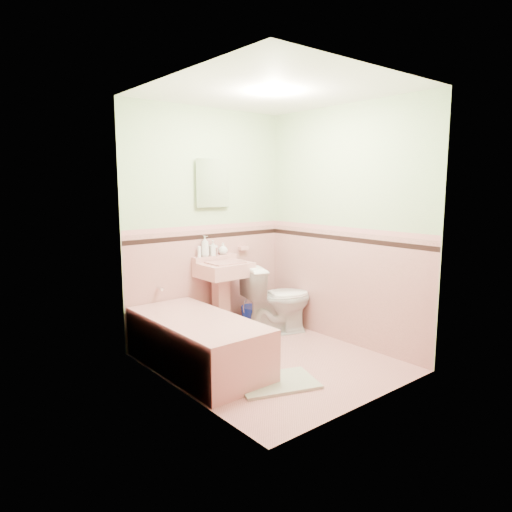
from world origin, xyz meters
TOP-DOWN VIEW (x-y plane):
  - floor at (0.00, 0.00)m, footprint 2.20×2.20m
  - ceiling at (0.00, 0.00)m, footprint 2.20×2.20m
  - wall_back at (0.00, 1.10)m, footprint 2.50×0.00m
  - wall_front at (0.00, -1.10)m, footprint 2.50×0.00m
  - wall_left at (-1.00, 0.00)m, footprint 0.00×2.50m
  - wall_right at (1.00, 0.00)m, footprint 0.00×2.50m
  - wainscot_back at (0.00, 1.09)m, footprint 2.00×0.00m
  - wainscot_front at (0.00, -1.09)m, footprint 2.00×0.00m
  - wainscot_left at (-0.99, 0.00)m, footprint 0.00×2.20m
  - wainscot_right at (0.99, 0.00)m, footprint 0.00×2.20m
  - accent_back at (0.00, 1.08)m, footprint 2.00×0.00m
  - accent_front at (0.00, -1.08)m, footprint 2.00×0.00m
  - accent_left at (-0.98, 0.00)m, footprint 0.00×2.20m
  - accent_right at (0.98, 0.00)m, footprint 0.00×2.20m
  - cap_back at (0.00, 1.08)m, footprint 2.00×0.00m
  - cap_front at (0.00, -1.08)m, footprint 2.00×0.00m
  - cap_left at (-0.98, 0.00)m, footprint 0.00×2.20m
  - cap_right at (0.98, 0.00)m, footprint 0.00×2.20m
  - bathtub at (-0.63, 0.33)m, footprint 0.70×1.50m
  - tub_faucet at (-0.63, 1.05)m, footprint 0.04×0.12m
  - sink at (0.05, 0.86)m, footprint 0.54×0.48m
  - sink_faucet at (0.05, 1.00)m, footprint 0.02×0.02m
  - medicine_cabinet at (0.05, 1.07)m, footprint 0.36×0.04m
  - soap_dish at (0.47, 1.06)m, footprint 0.12×0.07m
  - soap_bottle_left at (-0.07, 1.04)m, footprint 0.11×0.11m
  - soap_bottle_mid at (0.03, 1.04)m, footprint 0.08×0.09m
  - soap_bottle_right at (0.17, 1.04)m, footprint 0.12×0.12m
  - tube at (-0.15, 1.04)m, footprint 0.04×0.04m
  - toilet at (0.63, 0.63)m, footprint 0.87×0.63m
  - bucket at (0.48, 0.89)m, footprint 0.36×0.36m
  - bath_mat at (-0.30, -0.40)m, footprint 0.78×0.65m
  - shoe at (-0.42, -0.35)m, footprint 0.15×0.11m

SIDE VIEW (x-z plane):
  - floor at x=0.00m, z-range 0.00..0.00m
  - bath_mat at x=-0.30m, z-range 0.00..0.03m
  - shoe at x=-0.42m, z-range 0.03..0.08m
  - bucket at x=0.48m, z-range 0.00..0.28m
  - bathtub at x=-0.63m, z-range 0.00..0.45m
  - toilet at x=0.63m, z-range 0.00..0.80m
  - sink at x=0.05m, z-range 0.00..0.85m
  - wainscot_back at x=0.00m, z-range -0.40..1.60m
  - wainscot_front at x=0.00m, z-range -0.40..1.60m
  - wainscot_left at x=-0.99m, z-range -0.50..1.70m
  - wainscot_right at x=0.99m, z-range -0.50..1.70m
  - tub_faucet at x=-0.63m, z-range 0.61..0.65m
  - sink_faucet at x=0.05m, z-range 0.90..1.00m
  - soap_dish at x=0.47m, z-range 0.93..0.97m
  - tube at x=-0.15m, z-range 0.91..1.03m
  - soap_bottle_right at x=0.17m, z-range 0.91..1.04m
  - soap_bottle_mid at x=0.03m, z-range 0.91..1.08m
  - soap_bottle_left at x=-0.07m, z-range 0.91..1.14m
  - accent_left at x=-0.98m, z-range 0.02..2.22m
  - accent_right at x=0.98m, z-range 0.02..2.22m
  - accent_back at x=0.00m, z-range 0.12..2.12m
  - accent_front at x=0.00m, z-range 0.12..2.12m
  - cap_back at x=0.00m, z-range 0.22..2.22m
  - cap_front at x=0.00m, z-range 0.22..2.22m
  - cap_left at x=-0.98m, z-range 0.12..2.32m
  - cap_right at x=0.98m, z-range 0.12..2.32m
  - wall_back at x=0.00m, z-range 0.00..2.50m
  - wall_front at x=0.00m, z-range 0.00..2.50m
  - wall_left at x=-1.00m, z-range 0.00..2.50m
  - wall_right at x=1.00m, z-range 0.00..2.50m
  - medicine_cabinet at x=0.05m, z-range 1.48..1.92m
  - ceiling at x=0.00m, z-range 2.50..2.50m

